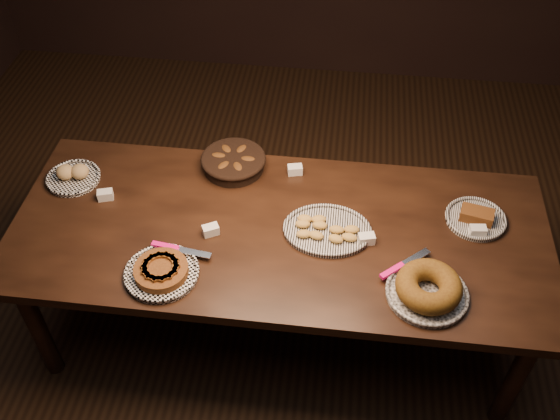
# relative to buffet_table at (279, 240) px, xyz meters

# --- Properties ---
(ground) EXTENTS (5.00, 5.00, 0.00)m
(ground) POSITION_rel_buffet_table_xyz_m (0.00, 0.00, -0.68)
(ground) COLOR black
(ground) RESTS_ON ground
(buffet_table) EXTENTS (2.40, 1.00, 0.75)m
(buffet_table) POSITION_rel_buffet_table_xyz_m (0.00, 0.00, 0.00)
(buffet_table) COLOR black
(buffet_table) RESTS_ON ground
(apple_tart_plate) EXTENTS (0.35, 0.31, 0.06)m
(apple_tart_plate) POSITION_rel_buffet_table_xyz_m (-0.45, -0.32, 0.10)
(apple_tart_plate) COLOR white
(apple_tart_plate) RESTS_ON buffet_table
(madeleine_platter) EXTENTS (0.39, 0.32, 0.04)m
(madeleine_platter) POSITION_rel_buffet_table_xyz_m (0.21, 0.00, 0.09)
(madeleine_platter) COLOR black
(madeleine_platter) RESTS_ON buffet_table
(bundt_cake_plate) EXTENTS (0.37, 0.41, 0.10)m
(bundt_cake_plate) POSITION_rel_buffet_table_xyz_m (0.63, -0.29, 0.12)
(bundt_cake_plate) COLOR black
(bundt_cake_plate) RESTS_ON buffet_table
(croissant_basket) EXTENTS (0.32, 0.32, 0.08)m
(croissant_basket) POSITION_rel_buffet_table_xyz_m (-0.27, 0.38, 0.12)
(croissant_basket) COLOR black
(croissant_basket) RESTS_ON buffet_table
(bread_roll_plate) EXTENTS (0.26, 0.26, 0.08)m
(bread_roll_plate) POSITION_rel_buffet_table_xyz_m (-1.02, 0.20, 0.10)
(bread_roll_plate) COLOR white
(bread_roll_plate) RESTS_ON buffet_table
(loaf_plate) EXTENTS (0.27, 0.27, 0.06)m
(loaf_plate) POSITION_rel_buffet_table_xyz_m (0.87, 0.16, 0.09)
(loaf_plate) COLOR black
(loaf_plate) RESTS_ON buffet_table
(tent_cards) EXTENTS (1.77, 0.51, 0.04)m
(tent_cards) POSITION_rel_buffet_table_xyz_m (0.03, 0.09, 0.10)
(tent_cards) COLOR white
(tent_cards) RESTS_ON buffet_table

